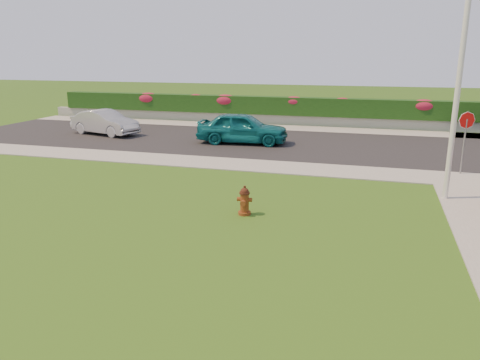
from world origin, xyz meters
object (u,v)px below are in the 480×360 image
(utility_pole, at_px, (458,89))
(fire_hydrant, at_px, (244,201))
(sedan_silver, at_px, (105,122))
(stop_sign, at_px, (466,129))
(sedan_teal, at_px, (242,128))

(utility_pole, bearing_deg, fire_hydrant, -150.85)
(sedan_silver, relative_size, stop_sign, 1.73)
(sedan_teal, distance_m, sedan_silver, 7.91)
(sedan_silver, bearing_deg, stop_sign, -88.30)
(sedan_teal, relative_size, utility_pole, 0.67)
(fire_hydrant, height_order, sedan_silver, sedan_silver)
(sedan_silver, relative_size, utility_pole, 0.60)
(fire_hydrant, distance_m, stop_sign, 9.20)
(fire_hydrant, relative_size, sedan_silver, 0.20)
(utility_pole, distance_m, stop_sign, 3.89)
(sedan_silver, distance_m, utility_pole, 18.13)
(sedan_silver, xyz_separation_m, stop_sign, (17.24, -4.04, 1.00))
(fire_hydrant, xyz_separation_m, sedan_teal, (-2.94, 10.09, 0.40))
(fire_hydrant, relative_size, sedan_teal, 0.19)
(fire_hydrant, bearing_deg, sedan_teal, 103.31)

